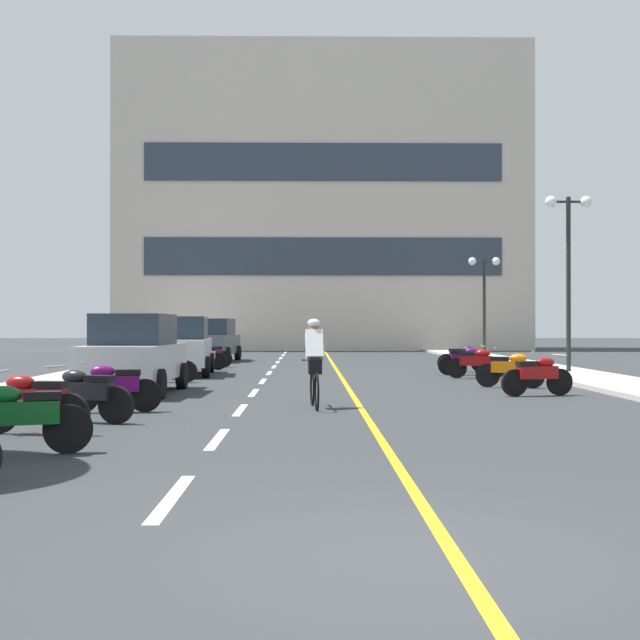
{
  "coord_description": "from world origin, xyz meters",
  "views": [
    {
      "loc": [
        -0.76,
        -5.91,
        1.59
      ],
      "look_at": [
        -0.44,
        15.91,
        1.69
      ],
      "focal_mm": 48.35,
      "sensor_mm": 36.0,
      "label": 1
    }
  ],
  "objects": [
    {
      "name": "motorcycle_3",
      "position": [
        -4.34,
        7.96,
        0.47
      ],
      "size": [
        1.66,
        0.75,
        0.92
      ],
      "color": "black",
      "rests_on": "ground"
    },
    {
      "name": "motorcycle_7",
      "position": [
        -4.6,
        17.54,
        0.47
      ],
      "size": [
        1.7,
        0.6,
        0.92
      ],
      "color": "black",
      "rests_on": "ground"
    },
    {
      "name": "curb_right",
      "position": [
        7.2,
        24.0,
        0.06
      ],
      "size": [
        2.4,
        72.0,
        0.12
      ],
      "primitive_type": "cube",
      "color": "#B7B2A8",
      "rests_on": "ground"
    },
    {
      "name": "motorcycle_4",
      "position": [
        -4.25,
        9.59,
        0.47
      ],
      "size": [
        1.7,
        0.6,
        0.92
      ],
      "color": "black",
      "rests_on": "ground"
    },
    {
      "name": "lane_dash_9",
      "position": [
        -2.0,
        38.0,
        0.0
      ],
      "size": [
        0.14,
        2.2,
        0.01
      ],
      "primitive_type": "cube",
      "color": "silver",
      "rests_on": "ground"
    },
    {
      "name": "lane_dash_5",
      "position": [
        -2.0,
        22.0,
        0.0
      ],
      "size": [
        0.14,
        2.2,
        0.01
      ],
      "primitive_type": "cube",
      "color": "silver",
      "rests_on": "ground"
    },
    {
      "name": "motorcycle_8",
      "position": [
        4.15,
        19.07,
        0.47
      ],
      "size": [
        1.66,
        0.73,
        0.92
      ],
      "color": "black",
      "rests_on": "ground"
    },
    {
      "name": "parked_car_far",
      "position": [
        -4.79,
        30.83,
        0.92
      ],
      "size": [
        2.18,
        4.32,
        1.82
      ],
      "color": "black",
      "rests_on": "ground"
    },
    {
      "name": "curb_left",
      "position": [
        -7.2,
        24.0,
        0.06
      ],
      "size": [
        2.4,
        72.0,
        0.12
      ],
      "primitive_type": "cube",
      "color": "#B7B2A8",
      "rests_on": "ground"
    },
    {
      "name": "lane_dash_1",
      "position": [
        -2.0,
        6.0,
        0.0
      ],
      "size": [
        0.14,
        2.2,
        0.01
      ],
      "primitive_type": "cube",
      "color": "silver",
      "rests_on": "ground"
    },
    {
      "name": "lane_dash_2",
      "position": [
        -2.0,
        10.0,
        0.0
      ],
      "size": [
        0.14,
        2.2,
        0.01
      ],
      "primitive_type": "cube",
      "color": "silver",
      "rests_on": "ground"
    },
    {
      "name": "motorcycle_2",
      "position": [
        -4.71,
        6.52,
        0.47
      ],
      "size": [
        1.69,
        0.61,
        0.92
      ],
      "color": "black",
      "rests_on": "ground"
    },
    {
      "name": "motorcycle_11",
      "position": [
        -4.42,
        23.98,
        0.47
      ],
      "size": [
        1.7,
        0.6,
        0.92
      ],
      "color": "black",
      "rests_on": "ground"
    },
    {
      "name": "lane_dash_7",
      "position": [
        -2.0,
        30.0,
        0.0
      ],
      "size": [
        0.14,
        2.2,
        0.01
      ],
      "primitive_type": "cube",
      "color": "silver",
      "rests_on": "ground"
    },
    {
      "name": "lane_dash_11",
      "position": [
        -2.0,
        46.0,
        0.0
      ],
      "size": [
        0.14,
        2.2,
        0.01
      ],
      "primitive_type": "cube",
      "color": "silver",
      "rests_on": "ground"
    },
    {
      "name": "motorcycle_9",
      "position": [
        4.17,
        20.78,
        0.47
      ],
      "size": [
        1.7,
        0.6,
        0.92
      ],
      "color": "black",
      "rests_on": "ground"
    },
    {
      "name": "lane_dash_10",
      "position": [
        -2.0,
        42.0,
        0.0
      ],
      "size": [
        0.14,
        2.2,
        0.01
      ],
      "primitive_type": "cube",
      "color": "silver",
      "rests_on": "ground"
    },
    {
      "name": "office_building",
      "position": [
        0.18,
        49.12,
        9.32
      ],
      "size": [
        25.2,
        8.36,
        18.65
      ],
      "color": "beige",
      "rests_on": "ground"
    },
    {
      "name": "centre_line_yellow",
      "position": [
        0.25,
        24.0,
        0.0
      ],
      "size": [
        0.12,
        66.0,
        0.01
      ],
      "primitive_type": "cube",
      "color": "gold",
      "rests_on": "ground"
    },
    {
      "name": "cyclist_rider",
      "position": [
        -0.63,
        10.4,
        0.89
      ],
      "size": [
        0.42,
        1.77,
        1.71
      ],
      "color": "black",
      "rests_on": "ground"
    },
    {
      "name": "motorcycle_6",
      "position": [
        4.3,
        15.46,
        0.47
      ],
      "size": [
        1.63,
        0.81,
        0.92
      ],
      "color": "black",
      "rests_on": "ground"
    },
    {
      "name": "ground_plane",
      "position": [
        0.0,
        21.0,
        0.0
      ],
      "size": [
        140.0,
        140.0,
        0.0
      ],
      "primitive_type": "plane",
      "color": "#2D3033"
    },
    {
      "name": "parked_car_near",
      "position": [
        -4.72,
        13.83,
        0.92
      ],
      "size": [
        2.01,
        4.24,
        1.82
      ],
      "color": "black",
      "rests_on": "ground"
    },
    {
      "name": "lane_dash_8",
      "position": [
        -2.0,
        34.0,
        0.0
      ],
      "size": [
        0.14,
        2.2,
        0.01
      ],
      "primitive_type": "cube",
      "color": "silver",
      "rests_on": "ground"
    },
    {
      "name": "lane_dash_0",
      "position": [
        -2.0,
        2.0,
        0.0
      ],
      "size": [
        0.14,
        2.2,
        0.01
      ],
      "primitive_type": "cube",
      "color": "silver",
      "rests_on": "ground"
    },
    {
      "name": "lane_dash_4",
      "position": [
        -2.0,
        18.0,
        0.0
      ],
      "size": [
        0.14,
        2.2,
        0.01
      ],
      "primitive_type": "cube",
      "color": "silver",
      "rests_on": "ground"
    },
    {
      "name": "motorcycle_10",
      "position": [
        4.41,
        22.52,
        0.47
      ],
      "size": [
        1.68,
        0.66,
        0.92
      ],
      "color": "black",
      "rests_on": "ground"
    },
    {
      "name": "parked_car_mid",
      "position": [
        -4.69,
        20.86,
        0.92
      ],
      "size": [
        2.13,
        4.3,
        1.82
      ],
      "color": "black",
      "rests_on": "ground"
    },
    {
      "name": "motorcycle_12",
      "position": [
        -4.36,
        25.57,
        0.47
      ],
      "size": [
        1.66,
        0.72,
        0.92
      ],
      "color": "black",
      "rests_on": "ground"
    },
    {
      "name": "motorcycle_5",
      "position": [
        4.33,
        13.03,
        0.47
      ],
      "size": [
        1.68,
        0.67,
        0.92
      ],
      "color": "black",
      "rests_on": "ground"
    },
    {
      "name": "lane_dash_6",
      "position": [
        -2.0,
        26.0,
        0.0
      ],
      "size": [
        0.14,
        2.2,
        0.01
      ],
      "primitive_type": "cube",
      "color": "silver",
      "rests_on": "ground"
    },
    {
      "name": "street_lamp_mid",
      "position": [
        7.37,
        20.75,
        4.08
      ],
      "size": [
        1.46,
        0.36,
        5.46
      ],
      "color": "black",
      "rests_on": "curb_right"
    },
    {
      "name": "lane_dash_3",
      "position": [
        -2.0,
        14.0,
        0.0
      ],
      "size": [
        0.14,
        2.2,
        0.01
      ],
      "primitive_type": "cube",
      "color": "silver",
      "rests_on": "ground"
    },
    {
      "name": "street_lamp_far",
      "position": [
        7.39,
        33.62,
        3.5
      ],
      "size": [
        1.46,
        0.36,
        4.55
      ],
      "color": "black",
      "rests_on": "curb_right"
    },
    {
      "name": "motorcycle_1",
      "position": [
        -4.23,
        4.52,
        0.47
      ],
      "size": [
        1.64,
        0.78,
        0.92
      ],
      "color": "black",
      "rests_on": "ground"
    }
  ]
}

